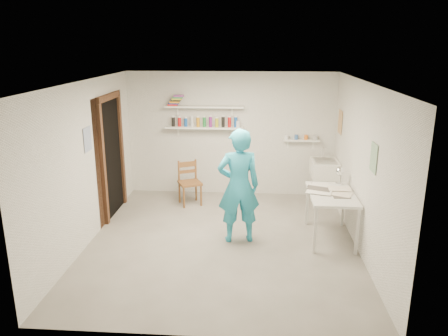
# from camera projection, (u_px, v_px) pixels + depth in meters

# --- Properties ---
(floor) EXTENTS (4.00, 4.50, 0.02)m
(floor) POSITION_uv_depth(u_px,v_px,m) (222.00, 242.00, 6.66)
(floor) COLOR slate
(floor) RESTS_ON ground
(ceiling) EXTENTS (4.00, 4.50, 0.02)m
(ceiling) POSITION_uv_depth(u_px,v_px,m) (222.00, 81.00, 5.99)
(ceiling) COLOR silver
(ceiling) RESTS_ON wall_back
(wall_back) EXTENTS (4.00, 0.02, 2.40)m
(wall_back) POSITION_uv_depth(u_px,v_px,m) (231.00, 134.00, 8.49)
(wall_back) COLOR silver
(wall_back) RESTS_ON ground
(wall_front) EXTENTS (4.00, 0.02, 2.40)m
(wall_front) POSITION_uv_depth(u_px,v_px,m) (204.00, 230.00, 4.16)
(wall_front) COLOR silver
(wall_front) RESTS_ON ground
(wall_left) EXTENTS (0.02, 4.50, 2.40)m
(wall_left) POSITION_uv_depth(u_px,v_px,m) (87.00, 163.00, 6.46)
(wall_left) COLOR silver
(wall_left) RESTS_ON ground
(wall_right) EXTENTS (0.02, 4.50, 2.40)m
(wall_right) POSITION_uv_depth(u_px,v_px,m) (363.00, 168.00, 6.18)
(wall_right) COLOR silver
(wall_right) RESTS_ON ground
(doorway_recess) EXTENTS (0.02, 0.90, 2.00)m
(doorway_recess) POSITION_uv_depth(u_px,v_px,m) (112.00, 158.00, 7.52)
(doorway_recess) COLOR black
(doorway_recess) RESTS_ON wall_left
(corridor_box) EXTENTS (1.40, 1.50, 2.10)m
(corridor_box) POSITION_uv_depth(u_px,v_px,m) (71.00, 155.00, 7.56)
(corridor_box) COLOR brown
(corridor_box) RESTS_ON ground
(door_lintel) EXTENTS (0.06, 1.05, 0.10)m
(door_lintel) POSITION_uv_depth(u_px,v_px,m) (108.00, 97.00, 7.23)
(door_lintel) COLOR brown
(door_lintel) RESTS_ON wall_left
(door_jamb_near) EXTENTS (0.06, 0.10, 2.00)m
(door_jamb_near) POSITION_uv_depth(u_px,v_px,m) (103.00, 166.00, 7.04)
(door_jamb_near) COLOR brown
(door_jamb_near) RESTS_ON ground
(door_jamb_far) EXTENTS (0.06, 0.10, 2.00)m
(door_jamb_far) POSITION_uv_depth(u_px,v_px,m) (121.00, 151.00, 8.00)
(door_jamb_far) COLOR brown
(door_jamb_far) RESTS_ON ground
(shelf_lower) EXTENTS (1.50, 0.22, 0.03)m
(shelf_lower) POSITION_uv_depth(u_px,v_px,m) (204.00, 128.00, 8.36)
(shelf_lower) COLOR white
(shelf_lower) RESTS_ON wall_back
(shelf_upper) EXTENTS (1.50, 0.22, 0.03)m
(shelf_upper) POSITION_uv_depth(u_px,v_px,m) (204.00, 107.00, 8.25)
(shelf_upper) COLOR white
(shelf_upper) RESTS_ON wall_back
(ledge_shelf) EXTENTS (0.70, 0.14, 0.03)m
(ledge_shelf) POSITION_uv_depth(u_px,v_px,m) (301.00, 140.00, 8.33)
(ledge_shelf) COLOR white
(ledge_shelf) RESTS_ON wall_back
(poster_left) EXTENTS (0.01, 0.28, 0.36)m
(poster_left) POSITION_uv_depth(u_px,v_px,m) (88.00, 139.00, 6.41)
(poster_left) COLOR #334C7F
(poster_left) RESTS_ON wall_left
(poster_right_a) EXTENTS (0.01, 0.34, 0.42)m
(poster_right_a) POSITION_uv_depth(u_px,v_px,m) (340.00, 122.00, 7.81)
(poster_right_a) COLOR #995933
(poster_right_a) RESTS_ON wall_right
(poster_right_b) EXTENTS (0.01, 0.30, 0.38)m
(poster_right_b) POSITION_uv_depth(u_px,v_px,m) (374.00, 158.00, 5.58)
(poster_right_b) COLOR #3F724C
(poster_right_b) RESTS_ON wall_right
(belfast_sink) EXTENTS (0.48, 0.60, 0.30)m
(belfast_sink) POSITION_uv_depth(u_px,v_px,m) (324.00, 169.00, 7.97)
(belfast_sink) COLOR white
(belfast_sink) RESTS_ON wall_right
(man) EXTENTS (0.70, 0.53, 1.74)m
(man) POSITION_uv_depth(u_px,v_px,m) (239.00, 186.00, 6.46)
(man) COLOR #269DBE
(man) RESTS_ON ground
(wall_clock) EXTENTS (0.31, 0.09, 0.31)m
(wall_clock) POSITION_uv_depth(u_px,v_px,m) (242.00, 164.00, 6.58)
(wall_clock) COLOR beige
(wall_clock) RESTS_ON man
(wooden_chair) EXTENTS (0.51, 0.50, 0.83)m
(wooden_chair) POSITION_uv_depth(u_px,v_px,m) (190.00, 183.00, 8.07)
(wooden_chair) COLOR brown
(wooden_chair) RESTS_ON ground
(work_table) EXTENTS (0.67, 1.11, 0.74)m
(work_table) POSITION_uv_depth(u_px,v_px,m) (330.00, 216.00, 6.65)
(work_table) COLOR silver
(work_table) RESTS_ON ground
(desk_lamp) EXTENTS (0.14, 0.14, 0.14)m
(desk_lamp) POSITION_uv_depth(u_px,v_px,m) (340.00, 171.00, 6.90)
(desk_lamp) COLOR white
(desk_lamp) RESTS_ON work_table
(spray_cans) EXTENTS (1.34, 0.06, 0.17)m
(spray_cans) POSITION_uv_depth(u_px,v_px,m) (204.00, 122.00, 8.33)
(spray_cans) COLOR black
(spray_cans) RESTS_ON shelf_lower
(book_stack) EXTENTS (0.30, 0.14, 0.20)m
(book_stack) POSITION_uv_depth(u_px,v_px,m) (176.00, 100.00, 8.25)
(book_stack) COLOR red
(book_stack) RESTS_ON shelf_upper
(ledge_pots) EXTENTS (0.48, 0.07, 0.09)m
(ledge_pots) POSITION_uv_depth(u_px,v_px,m) (301.00, 137.00, 8.31)
(ledge_pots) COLOR silver
(ledge_pots) RESTS_ON ledge_shelf
(papers) EXTENTS (0.30, 0.22, 0.03)m
(papers) POSITION_uv_depth(u_px,v_px,m) (332.00, 192.00, 6.55)
(papers) COLOR silver
(papers) RESTS_ON work_table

